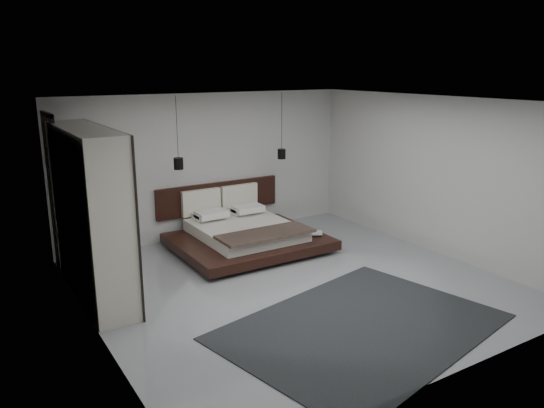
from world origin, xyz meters
TOP-DOWN VIEW (x-y plane):
  - floor at (0.00, 0.00)m, footprint 6.00×6.00m
  - ceiling at (0.00, 0.00)m, footprint 6.00×6.00m
  - wall_back at (0.00, 3.00)m, footprint 6.00×0.00m
  - wall_front at (0.00, -3.00)m, footprint 6.00×0.00m
  - wall_left at (-3.00, 0.00)m, footprint 0.00×6.00m
  - wall_right at (3.00, 0.00)m, footprint 0.00×6.00m
  - lattice_screen at (-2.95, 2.45)m, footprint 0.05×0.90m
  - bed at (0.18, 1.91)m, footprint 2.63×2.33m
  - book_lower at (1.26, 1.28)m, footprint 0.31×0.34m
  - book_upper at (1.24, 1.25)m, footprint 0.32×0.34m
  - pendant_left at (-0.90, 2.31)m, footprint 0.17×0.17m
  - pendant_right at (1.26, 2.31)m, footprint 0.16×0.16m
  - wardrobe at (-2.70, 1.24)m, footprint 0.59×2.52m
  - rug at (-0.06, -1.65)m, footprint 3.98×3.20m

SIDE VIEW (x-z plane):
  - floor at x=0.00m, z-range 0.00..0.00m
  - rug at x=-0.06m, z-range 0.00..0.02m
  - book_lower at x=1.26m, z-range 0.24..0.27m
  - bed at x=0.18m, z-range -0.25..0.80m
  - book_upper at x=1.24m, z-range 0.27..0.29m
  - wardrobe at x=-2.70m, z-range 0.00..2.47m
  - lattice_screen at x=-2.95m, z-range 0.00..2.60m
  - wall_back at x=0.00m, z-range -1.60..4.40m
  - wall_front at x=0.00m, z-range -1.60..4.40m
  - wall_left at x=-3.00m, z-range -1.60..4.40m
  - wall_right at x=3.00m, z-range -1.60..4.40m
  - pendant_right at x=1.26m, z-range 0.98..2.26m
  - pendant_left at x=-0.90m, z-range 1.00..2.27m
  - ceiling at x=0.00m, z-range 2.80..2.80m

